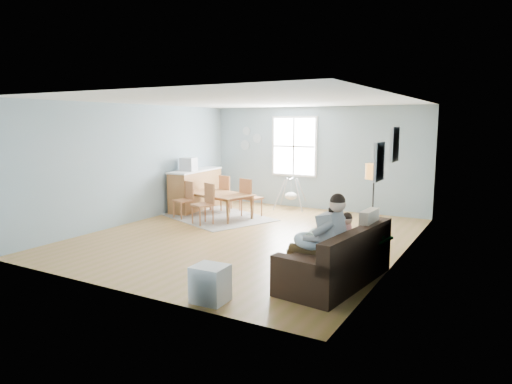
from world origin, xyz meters
The scene contains 22 objects.
room centered at (0.00, 0.00, 2.42)m, with size 8.40×9.40×3.90m.
window centered at (-0.60, 3.46, 1.65)m, with size 1.32×0.08×1.62m.
pictures centered at (2.97, -1.05, 1.85)m, with size 0.05×1.34×0.74m.
wall_plates centered at (-2.00, 3.47, 1.83)m, with size 0.67×0.02×0.66m.
sofa centered at (2.51, -1.72, 0.29)m, with size 1.12×2.12×0.82m.
green_throw centered at (2.51, -1.04, 0.52)m, with size 0.93×0.75×0.04m, color #166326.
beige_pillow centered at (2.78, -1.22, 0.76)m, with size 0.14×0.50×0.50m, color #C2AD94.
father centered at (2.35, -2.00, 0.71)m, with size 0.95×0.44×1.34m.
nursing_pillow centered at (2.19, -1.98, 0.63)m, with size 0.52×0.52×0.14m, color silver.
infant centered at (2.19, -1.94, 0.73)m, with size 0.17×0.38×0.14m.
toddler centered at (2.46, -1.52, 0.68)m, with size 0.49×0.24×0.78m.
floor_lamp centered at (2.41, 0.38, 1.28)m, with size 0.31×0.31×1.55m.
storage_cube centered at (1.30, -3.20, 0.24)m, with size 0.45×0.40×0.48m.
rug centered at (-1.60, 1.23, 0.01)m, with size 2.49×1.90×0.01m, color gray.
dining_table centered at (-1.60, 1.23, 0.30)m, with size 1.69×0.95×0.60m, color brown.
chair_sw centered at (-2.26, 0.83, 0.50)m, with size 0.50×0.50×0.88m.
chair_se centered at (-1.42, 0.49, 0.52)m, with size 0.55×0.55×0.92m.
chair_nw centered at (-1.78, 1.97, 0.54)m, with size 0.54×0.54×0.95m.
chair_ne centered at (-0.95, 1.63, 0.54)m, with size 0.54×0.54×0.95m.
counter centered at (-2.70, 1.84, 0.54)m, with size 0.72×1.94×1.06m.
monitor centered at (-2.65, 1.48, 1.23)m, with size 0.41×0.39×0.34m.
baby_swing centered at (-0.51, 3.10, 0.37)m, with size 0.96×0.97×0.82m.
Camera 1 is at (4.57, -7.78, 2.28)m, focal length 32.00 mm.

